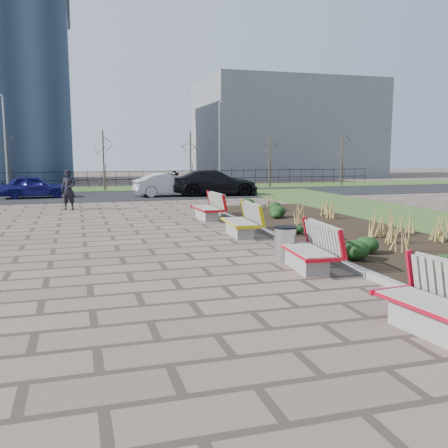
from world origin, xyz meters
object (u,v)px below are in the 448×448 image
object	(u,v)px
bench_a	(441,303)
litter_bin	(285,244)
pedestrian	(68,190)
car_blue	(34,187)
car_silver	(168,185)
lamp_west	(5,145)
lamp_east	(220,146)
bench_b	(305,247)
bench_d	(207,206)
car_black	(215,183)
bench_c	(240,220)

from	to	relation	value
bench_a	litter_bin	xyz separation A→B (m)	(-0.10, 5.21, -0.09)
bench_a	pedestrian	size ratio (longest dim) A/B	1.16
litter_bin	car_blue	world-z (taller)	car_blue
pedestrian	car_silver	size ratio (longest dim) A/B	0.45
lamp_west	lamp_east	world-z (taller)	same
litter_bin	lamp_east	xyz separation A→B (m)	(5.10, 23.44, 2.63)
bench_b	car_blue	xyz separation A→B (m)	(-7.15, 20.31, 0.16)
litter_bin	car_silver	world-z (taller)	car_silver
bench_a	bench_d	distance (m)	13.09
car_black	car_blue	bearing A→B (deg)	89.09
pedestrian	car_black	bearing A→B (deg)	48.95
bench_c	pedestrian	distance (m)	10.41
lamp_west	lamp_east	xyz separation A→B (m)	(14.00, 0.00, 0.00)
litter_bin	car_black	bearing A→B (deg)	79.77
car_black	lamp_east	distance (m)	6.07
litter_bin	bench_b	bearing A→B (deg)	-83.45
bench_c	car_blue	size ratio (longest dim) A/B	0.56
car_silver	car_black	xyz separation A→B (m)	(2.77, -0.37, 0.09)
litter_bin	lamp_east	distance (m)	24.13
bench_b	car_black	distance (m)	19.27
litter_bin	pedestrian	distance (m)	13.79
bench_a	car_black	size ratio (longest dim) A/B	0.40
pedestrian	bench_d	bearing A→B (deg)	-27.09
bench_d	lamp_east	bearing A→B (deg)	70.70
pedestrian	lamp_east	size ratio (longest dim) A/B	0.30
lamp_east	lamp_west	bearing A→B (deg)	180.00
lamp_west	lamp_east	size ratio (longest dim) A/B	1.00
bench_d	car_blue	xyz separation A→B (m)	(-7.15, 11.54, 0.16)
bench_c	car_black	bearing A→B (deg)	81.15
bench_c	lamp_east	size ratio (longest dim) A/B	0.35
bench_b	car_blue	world-z (taller)	car_blue
bench_d	litter_bin	size ratio (longest dim) A/B	2.55
bench_d	car_black	distance (m)	10.72
bench_a	car_silver	distance (m)	23.71
bench_c	litter_bin	size ratio (longest dim) A/B	2.55
bench_a	bench_b	distance (m)	4.32
car_black	lamp_west	bearing A→B (deg)	72.64
car_blue	car_silver	size ratio (longest dim) A/B	0.92
bench_b	bench_a	bearing A→B (deg)	-84.85
litter_bin	car_blue	size ratio (longest dim) A/B	0.22
pedestrian	lamp_east	xyz separation A→B (m)	(10.18, 10.63, 2.13)
car_silver	bench_b	bearing A→B (deg)	171.53
pedestrian	bench_c	bearing A→B (deg)	-43.62
bench_c	bench_d	world-z (taller)	same
bench_d	lamp_east	size ratio (longest dim) A/B	0.35
litter_bin	bench_c	bearing A→B (deg)	88.45
bench_c	bench_d	size ratio (longest dim) A/B	1.00
litter_bin	car_silver	size ratio (longest dim) A/B	0.20
bench_a	litter_bin	bearing A→B (deg)	84.51
bench_c	lamp_west	bearing A→B (deg)	118.22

